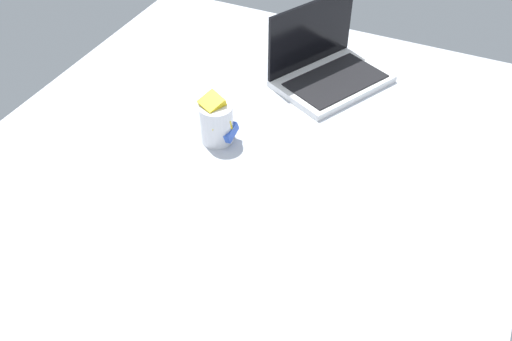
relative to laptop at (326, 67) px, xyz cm
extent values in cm
cube|color=#B7BCC6|center=(-55.94, 6.81, -13.41)|extent=(180.00, 140.00, 18.00)
cube|color=silver|center=(-1.39, -2.71, -3.41)|extent=(39.87, 35.55, 2.00)
cube|color=black|center=(-2.08, -4.04, -2.21)|extent=(33.56, 28.39, 0.40)
cube|color=black|center=(3.64, 7.08, 8.09)|extent=(29.80, 15.99, 21.00)
cylinder|color=silver|center=(-40.05, 16.86, 1.09)|extent=(9.00, 9.00, 11.00)
cube|color=blue|center=(-39.94, 14.44, -0.90)|extent=(6.19, 5.77, 4.43)
cube|color=yellow|center=(-40.53, 15.80, 1.71)|extent=(8.02, 7.58, 5.07)
cube|color=red|center=(-40.36, 17.80, 4.32)|extent=(7.48, 7.49, 6.27)
cube|color=yellow|center=(-39.70, 18.00, 6.94)|extent=(7.79, 7.20, 5.50)
camera|label=1|loc=(-145.39, -43.18, 94.12)|focal=39.96mm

